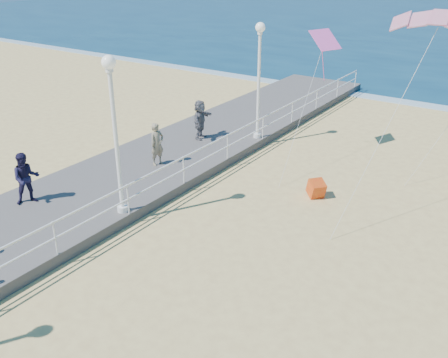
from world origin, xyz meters
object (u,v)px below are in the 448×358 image
Objects in this scene: spectator_5 at (200,119)px; spectator_6 at (157,144)px; lamp_post_far at (259,69)px; spectator_7 at (26,178)px; lamp_post_mid at (114,121)px; box_kite at (316,190)px.

spectator_6 is at bearing 173.30° from spectator_5.
lamp_post_far is 11.10m from spectator_7.
spectator_7 is (-3.21, -1.37, -2.32)m from lamp_post_mid.
spectator_6 is 0.96× the size of spectator_7.
lamp_post_mid is at bearing 179.66° from box_kite.
box_kite is at bearing -66.18° from spectator_6.
spectator_7 is at bearing 173.71° from spectator_6.
spectator_7 reaches higher than spectator_6.
lamp_post_mid reaches higher than spectator_6.
spectator_5 is 3.10× the size of box_kite.
lamp_post_far is at bearing -9.06° from spectator_6.
spectator_7 is at bearing 171.20° from box_kite.
spectator_5 is at bearing 106.44° from lamp_post_mid.
box_kite is at bearing -18.66° from spectator_7.
lamp_post_far is 8.87× the size of box_kite.
spectator_5 is at bearing 114.85° from box_kite.
spectator_6 is at bearing 144.69° from box_kite.
spectator_7 reaches higher than spectator_5.
lamp_post_mid is 1.00× the size of lamp_post_far.
spectator_6 reaches higher than box_kite.
spectator_5 is 0.99× the size of spectator_7.
spectator_7 is 10.52m from box_kite.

